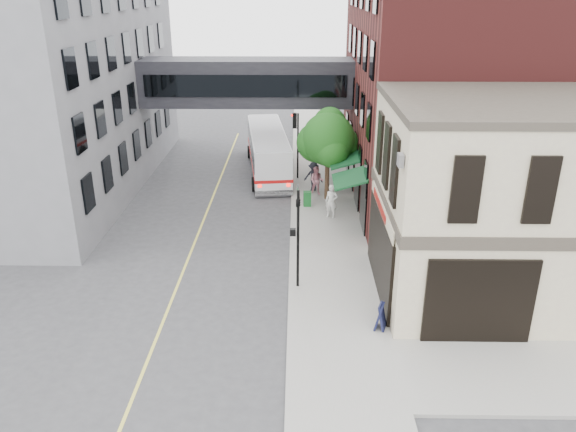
{
  "coord_description": "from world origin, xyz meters",
  "views": [
    {
      "loc": [
        0.32,
        -19.81,
        12.51
      ],
      "look_at": [
        -0.05,
        3.46,
        2.89
      ],
      "focal_mm": 35.0,
      "sensor_mm": 36.0,
      "label": 1
    }
  ],
  "objects_px": {
    "bus": "(268,149)",
    "pedestrian_b": "(317,181)",
    "pedestrian_c": "(314,176)",
    "newspaper_box": "(307,199)",
    "pedestrian_a": "(331,201)",
    "sandwich_board": "(381,316)"
  },
  "relations": [
    {
      "from": "newspaper_box",
      "to": "sandwich_board",
      "type": "xyz_separation_m",
      "value": [
        2.63,
        -13.0,
        0.08
      ]
    },
    {
      "from": "pedestrian_a",
      "to": "pedestrian_c",
      "type": "bearing_deg",
      "value": 118.14
    },
    {
      "from": "bus",
      "to": "pedestrian_a",
      "type": "distance_m",
      "value": 9.71
    },
    {
      "from": "newspaper_box",
      "to": "sandwich_board",
      "type": "distance_m",
      "value": 13.27
    },
    {
      "from": "bus",
      "to": "newspaper_box",
      "type": "distance_m",
      "value": 7.65
    },
    {
      "from": "pedestrian_a",
      "to": "newspaper_box",
      "type": "xyz_separation_m",
      "value": [
        -1.34,
        1.73,
        -0.51
      ]
    },
    {
      "from": "bus",
      "to": "pedestrian_c",
      "type": "distance_m",
      "value": 5.38
    },
    {
      "from": "pedestrian_c",
      "to": "sandwich_board",
      "type": "xyz_separation_m",
      "value": [
        2.18,
        -15.76,
        -0.42
      ]
    },
    {
      "from": "pedestrian_b",
      "to": "pedestrian_c",
      "type": "relative_size",
      "value": 0.96
    },
    {
      "from": "bus",
      "to": "pedestrian_c",
      "type": "xyz_separation_m",
      "value": [
        3.15,
        -4.32,
        -0.56
      ]
    },
    {
      "from": "pedestrian_a",
      "to": "bus",
      "type": "bearing_deg",
      "value": 131.52
    },
    {
      "from": "bus",
      "to": "newspaper_box",
      "type": "bearing_deg",
      "value": -69.11
    },
    {
      "from": "bus",
      "to": "pedestrian_b",
      "type": "bearing_deg",
      "value": -56.59
    },
    {
      "from": "pedestrian_c",
      "to": "newspaper_box",
      "type": "xyz_separation_m",
      "value": [
        -0.45,
        -2.76,
        -0.5
      ]
    },
    {
      "from": "pedestrian_a",
      "to": "pedestrian_b",
      "type": "distance_m",
      "value": 3.82
    },
    {
      "from": "pedestrian_b",
      "to": "pedestrian_c",
      "type": "height_order",
      "value": "pedestrian_c"
    },
    {
      "from": "bus",
      "to": "sandwich_board",
      "type": "height_order",
      "value": "bus"
    },
    {
      "from": "bus",
      "to": "pedestrian_a",
      "type": "xyz_separation_m",
      "value": [
        4.04,
        -8.81,
        -0.55
      ]
    },
    {
      "from": "pedestrian_c",
      "to": "newspaper_box",
      "type": "height_order",
      "value": "pedestrian_c"
    },
    {
      "from": "pedestrian_a",
      "to": "sandwich_board",
      "type": "distance_m",
      "value": 11.35
    },
    {
      "from": "pedestrian_c",
      "to": "sandwich_board",
      "type": "distance_m",
      "value": 15.92
    },
    {
      "from": "bus",
      "to": "pedestrian_a",
      "type": "bearing_deg",
      "value": -65.36
    }
  ]
}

